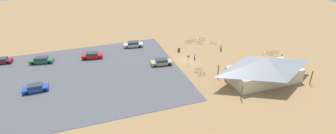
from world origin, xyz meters
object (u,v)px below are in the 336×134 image
at_px(lot_sign, 188,59).
at_px(bicycle_teal_trailside, 193,40).
at_px(car_blue_back_corner, 35,88).
at_px(car_red_inner_stall, 92,55).
at_px(bicycle_purple_yard_right, 202,39).
at_px(bicycle_blue_yard_front, 270,53).
at_px(bicycle_black_near_sign, 263,56).
at_px(bicycle_orange_by_bin, 202,74).
at_px(bicycle_green_lone_west, 188,42).
at_px(bicycle_red_mid_cluster, 200,43).
at_px(car_tan_near_entry, 161,62).
at_px(visitor_at_bikes, 195,56).
at_px(bicycle_green_front_row, 272,61).
at_px(car_silver_front_row, 133,44).
at_px(trash_bin, 179,50).
at_px(bicycle_silver_near_porch, 275,52).
at_px(car_green_aisle_side, 41,60).
at_px(bicycle_blue_back_row, 198,70).
at_px(bicycle_white_edge_south, 214,43).
at_px(bike_pavilion, 265,68).
at_px(bicycle_yellow_edge_north, 278,57).
at_px(car_maroon_mid_lot, 1,61).
at_px(visitor_near_lot, 221,47).

bearing_deg(lot_sign, bicycle_teal_trailside, -119.38).
height_order(car_blue_back_corner, car_red_inner_stall, car_red_inner_stall).
relative_size(bicycle_purple_yard_right, car_blue_back_corner, 0.32).
distance_m(bicycle_blue_yard_front, car_blue_back_corner, 50.39).
height_order(bicycle_black_near_sign, car_red_inner_stall, car_red_inner_stall).
height_order(bicycle_orange_by_bin, bicycle_green_lone_west, bicycle_green_lone_west).
distance_m(bicycle_purple_yard_right, bicycle_red_mid_cluster, 2.85).
bearing_deg(lot_sign, car_tan_near_entry, -17.11).
relative_size(car_red_inner_stall, visitor_at_bikes, 2.88).
relative_size(bicycle_green_front_row, car_silver_front_row, 0.33).
distance_m(bicycle_orange_by_bin, visitor_at_bikes, 7.73).
bearing_deg(bicycle_teal_trailside, lot_sign, 60.62).
xyz_separation_m(bicycle_purple_yard_right, car_blue_back_corner, (39.56, 12.84, 0.35)).
distance_m(trash_bin, lot_sign, 7.15).
height_order(bicycle_red_mid_cluster, bicycle_teal_trailside, bicycle_teal_trailside).
bearing_deg(bicycle_purple_yard_right, bicycle_silver_near_porch, 132.72).
xyz_separation_m(trash_bin, car_red_inner_stall, (20.02, -3.07, 0.31)).
bearing_deg(bicycle_silver_near_porch, car_tan_near_entry, -6.86).
xyz_separation_m(bicycle_orange_by_bin, bicycle_blue_yard_front, (-19.57, -3.77, 0.03)).
distance_m(bicycle_black_near_sign, car_green_aisle_side, 49.64).
relative_size(lot_sign, bicycle_red_mid_cluster, 1.54).
xyz_separation_m(bicycle_blue_yard_front, visitor_at_bikes, (17.65, -3.70, 0.49)).
height_order(bicycle_silver_near_porch, bicycle_orange_by_bin, bicycle_silver_near_porch).
height_order(bicycle_silver_near_porch, bicycle_black_near_sign, bicycle_silver_near_porch).
bearing_deg(bicycle_blue_back_row, bicycle_black_near_sign, -175.95).
bearing_deg(bicycle_white_edge_south, car_green_aisle_side, -3.95).
xyz_separation_m(bike_pavilion, bicycle_yellow_edge_north, (-9.55, -7.11, -2.33)).
height_order(bike_pavilion, bicycle_black_near_sign, bike_pavilion).
bearing_deg(car_blue_back_corner, bicycle_red_mid_cluster, -164.39).
relative_size(car_maroon_mid_lot, visitor_near_lot, 2.51).
distance_m(bicycle_purple_yard_right, bicycle_blue_yard_front, 17.49).
xyz_separation_m(bicycle_silver_near_porch, car_green_aisle_side, (51.91, -12.93, 0.35)).
xyz_separation_m(trash_bin, lot_sign, (0.65, 7.05, 0.96)).
bearing_deg(trash_bin, car_red_inner_stall, -8.72).
bearing_deg(trash_bin, bicycle_purple_yard_right, -150.31).
xyz_separation_m(bicycle_white_edge_south, bicycle_green_lone_west, (5.97, -2.68, 0.05)).
relative_size(bicycle_blue_back_row, bicycle_orange_by_bin, 1.06).
xyz_separation_m(trash_bin, bicycle_white_edge_south, (-10.16, -1.47, -0.10)).
height_order(bicycle_silver_near_porch, car_green_aisle_side, car_green_aisle_side).
distance_m(lot_sign, car_tan_near_entry, 5.84).
xyz_separation_m(bicycle_blue_yard_front, car_tan_near_entry, (25.66, -3.46, 0.35)).
relative_size(lot_sign, car_tan_near_entry, 0.47).
bearing_deg(bicycle_red_mid_cluster, car_silver_front_row, -13.11).
distance_m(trash_bin, bicycle_red_mid_cluster, 7.43).
height_order(bicycle_green_lone_west, car_blue_back_corner, car_blue_back_corner).
bearing_deg(car_maroon_mid_lot, visitor_at_bikes, 163.42).
bearing_deg(bicycle_green_front_row, car_blue_back_corner, -5.20).
relative_size(bicycle_silver_near_porch, car_silver_front_row, 0.29).
bearing_deg(car_maroon_mid_lot, bicycle_white_edge_south, 173.51).
height_order(bicycle_green_front_row, bicycle_white_edge_south, bicycle_green_front_row).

